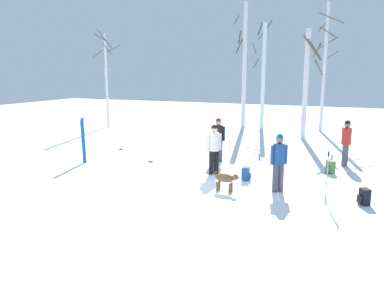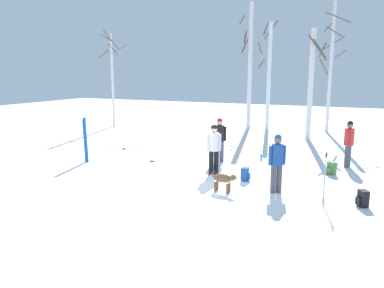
{
  "view_description": "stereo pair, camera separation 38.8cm",
  "coord_description": "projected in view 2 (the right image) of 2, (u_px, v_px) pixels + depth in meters",
  "views": [
    {
      "loc": [
        4.14,
        -9.97,
        3.44
      ],
      "look_at": [
        -0.74,
        1.63,
        1.0
      ],
      "focal_mm": 34.72,
      "sensor_mm": 36.0,
      "label": 1
    },
    {
      "loc": [
        4.49,
        -9.81,
        3.44
      ],
      "look_at": [
        -0.74,
        1.63,
        1.0
      ],
      "focal_mm": 34.72,
      "sensor_mm": 36.0,
      "label": 2
    }
  ],
  "objects": [
    {
      "name": "ground_plane",
      "position": [
        192.0,
        188.0,
        11.25
      ],
      "size": [
        60.0,
        60.0,
        0.0
      ],
      "primitive_type": "plane",
      "color": "white"
    },
    {
      "name": "person_0",
      "position": [
        349.0,
        141.0,
        13.51
      ],
      "size": [
        0.34,
        0.5,
        1.72
      ],
      "color": "#4C4C56",
      "rests_on": "ground_plane"
    },
    {
      "name": "person_1",
      "position": [
        220.0,
        137.0,
        14.29
      ],
      "size": [
        0.48,
        0.34,
        1.72
      ],
      "color": "#4C4C56",
      "rests_on": "ground_plane"
    },
    {
      "name": "person_2",
      "position": [
        214.0,
        146.0,
        12.54
      ],
      "size": [
        0.43,
        0.36,
        1.72
      ],
      "color": "black",
      "rests_on": "ground_plane"
    },
    {
      "name": "person_3",
      "position": [
        277.0,
        160.0,
        10.62
      ],
      "size": [
        0.44,
        0.35,
        1.72
      ],
      "color": "#4C4C56",
      "rests_on": "ground_plane"
    },
    {
      "name": "dog",
      "position": [
        224.0,
        179.0,
        10.78
      ],
      "size": [
        0.9,
        0.28,
        0.57
      ],
      "color": "brown",
      "rests_on": "ground_plane"
    },
    {
      "name": "ski_pair_planted_0",
      "position": [
        85.0,
        140.0,
        14.3
      ],
      "size": [
        0.15,
        0.09,
        1.75
      ],
      "color": "blue",
      "rests_on": "ground_plane"
    },
    {
      "name": "ski_pair_lying_0",
      "position": [
        153.0,
        161.0,
        14.5
      ],
      "size": [
        0.48,
        1.79,
        0.05
      ],
      "color": "white",
      "rests_on": "ground_plane"
    },
    {
      "name": "ski_pair_lying_1",
      "position": [
        123.0,
        149.0,
        16.82
      ],
      "size": [
        1.82,
        1.01,
        0.05
      ],
      "color": "white",
      "rests_on": "ground_plane"
    },
    {
      "name": "ski_poles_0",
      "position": [
        325.0,
        177.0,
        9.74
      ],
      "size": [
        0.07,
        0.27,
        1.38
      ],
      "color": "#B2B2BC",
      "rests_on": "ground_plane"
    },
    {
      "name": "backpack_0",
      "position": [
        245.0,
        174.0,
        11.91
      ],
      "size": [
        0.3,
        0.27,
        0.44
      ],
      "color": "#1E4C99",
      "rests_on": "ground_plane"
    },
    {
      "name": "backpack_1",
      "position": [
        332.0,
        168.0,
        12.65
      ],
      "size": [
        0.34,
        0.35,
        0.44
      ],
      "color": "#4C7F3F",
      "rests_on": "ground_plane"
    },
    {
      "name": "backpack_2",
      "position": [
        363.0,
        199.0,
        9.62
      ],
      "size": [
        0.34,
        0.33,
        0.44
      ],
      "color": "black",
      "rests_on": "ground_plane"
    },
    {
      "name": "water_bottle_0",
      "position": [
        261.0,
        157.0,
        14.74
      ],
      "size": [
        0.07,
        0.07,
        0.24
      ],
      "color": "#1E72BF",
      "rests_on": "ground_plane"
    },
    {
      "name": "birch_tree_0",
      "position": [
        112.0,
        77.0,
        23.36
      ],
      "size": [
        1.33,
        1.3,
        5.99
      ],
      "color": "silver",
      "rests_on": "ground_plane"
    },
    {
      "name": "birch_tree_1",
      "position": [
        250.0,
        65.0,
        22.56
      ],
      "size": [
        0.76,
        1.17,
        7.54
      ],
      "color": "silver",
      "rests_on": "ground_plane"
    },
    {
      "name": "birch_tree_2",
      "position": [
        269.0,
        74.0,
        22.29
      ],
      "size": [
        1.18,
        1.34,
        6.49
      ],
      "color": "silver",
      "rests_on": "ground_plane"
    },
    {
      "name": "birch_tree_3",
      "position": [
        312.0,
        82.0,
        18.8
      ],
      "size": [
        1.01,
        1.43,
        5.59
      ],
      "color": "silver",
      "rests_on": "ground_plane"
    },
    {
      "name": "birch_tree_4",
      "position": [
        331.0,
        65.0,
        21.02
      ],
      "size": [
        1.55,
        1.67,
        7.29
      ],
      "color": "silver",
      "rests_on": "ground_plane"
    }
  ]
}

